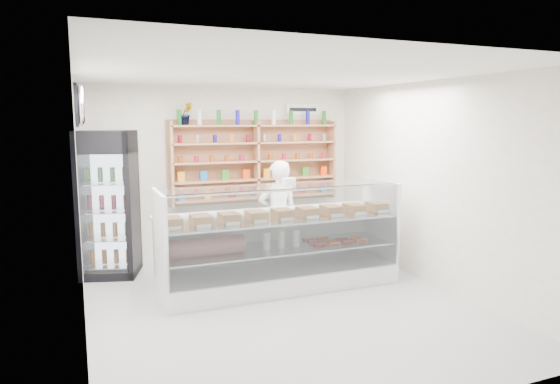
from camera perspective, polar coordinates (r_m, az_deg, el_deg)
name	(u,v)px	position (r m, az deg, el deg)	size (l,w,h in m)	color
room	(282,194)	(5.94, 0.26, -0.18)	(5.00, 5.00, 5.00)	#A2A2A6
display_counter	(279,260)	(6.87, -0.06, -7.74)	(3.24, 0.97, 1.41)	white
shop_worker	(278,216)	(7.52, -0.23, -2.75)	(0.61, 0.40, 1.68)	white
drinks_cooler	(109,204)	(7.67, -18.97, -1.26)	(0.94, 0.93, 2.12)	black
wall_shelving	(256,161)	(8.27, -2.74, 3.52)	(2.84, 0.28, 1.33)	#AB7551
potted_plant	(186,114)	(7.93, -10.66, 8.79)	(0.19, 0.15, 0.34)	#1E6626
security_mirror	(80,105)	(6.63, -21.84, 9.22)	(0.15, 0.50, 0.50)	silver
wall_sign	(303,110)	(8.70, 2.60, 9.39)	(0.62, 0.03, 0.20)	white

